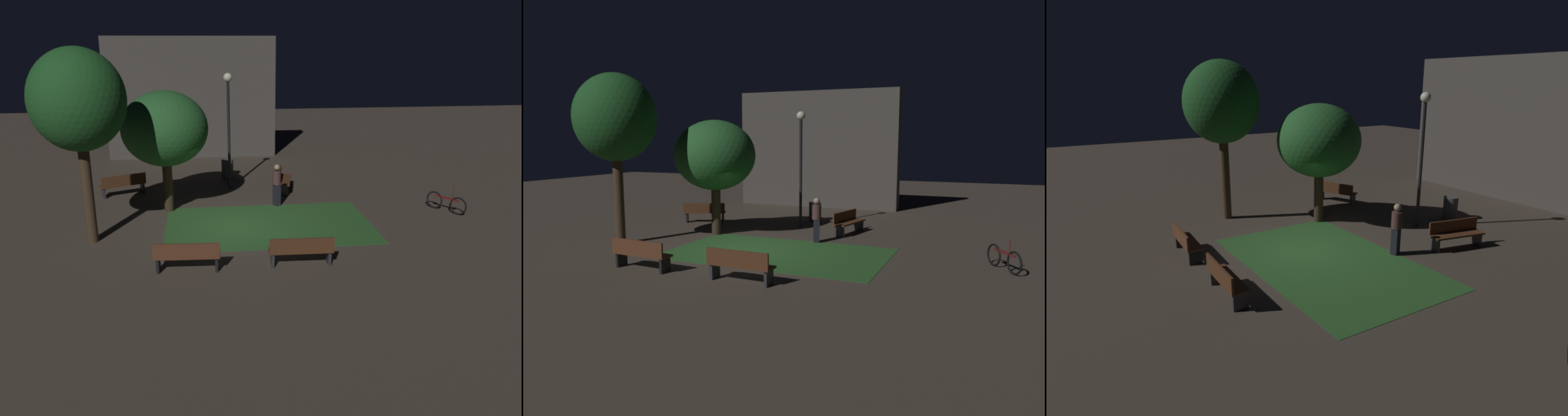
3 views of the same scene
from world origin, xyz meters
TOP-DOWN VIEW (x-y plane):
  - ground_plane at (0.00, 0.00)m, footprint 60.00×60.00m
  - grass_lawn at (1.13, 0.18)m, footprint 7.00×4.30m
  - bench_path_side at (-1.58, -3.19)m, footprint 1.82×0.58m
  - bench_corner at (1.58, -3.19)m, footprint 1.82×0.54m
  - bench_front_right at (-4.26, 4.33)m, footprint 1.84×1.17m
  - bench_back_row at (2.28, 4.31)m, footprint 0.84×1.86m
  - tree_lawn_side at (-4.57, -0.64)m, footprint 2.78×2.78m
  - tree_near_wall at (-2.33, 2.14)m, footprint 3.07×3.07m
  - lamp_post_plaza_west at (0.09, 4.87)m, footprint 0.36×0.36m
  - trash_bin at (0.09, 6.63)m, footprint 0.54×0.54m
  - bicycle at (7.81, 0.83)m, footprint 0.92×1.42m
  - pedestrian at (1.71, 2.28)m, footprint 0.32×0.34m
  - building_wall_backdrop at (-1.46, 11.31)m, footprint 8.76×0.80m

SIDE VIEW (x-z plane):
  - ground_plane at x=0.00m, z-range 0.00..0.00m
  - grass_lawn at x=1.13m, z-range 0.00..0.01m
  - bicycle at x=7.81m, z-range -0.12..0.81m
  - trash_bin at x=0.09m, z-range 0.00..0.86m
  - bench_path_side at x=-1.58m, z-range 0.04..0.92m
  - bench_corner at x=1.58m, z-range 0.04..0.92m
  - bench_front_right at x=-4.26m, z-range 0.04..0.92m
  - bench_back_row at x=2.28m, z-range 0.04..0.92m
  - pedestrian at x=1.71m, z-range 0.05..1.66m
  - tree_near_wall at x=-2.33m, z-range 0.85..5.23m
  - building_wall_backdrop at x=-1.46m, z-range 0.00..6.21m
  - lamp_post_plaza_west at x=0.09m, z-range 0.84..5.62m
  - tree_lawn_side at x=-4.57m, z-range 1.41..7.30m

